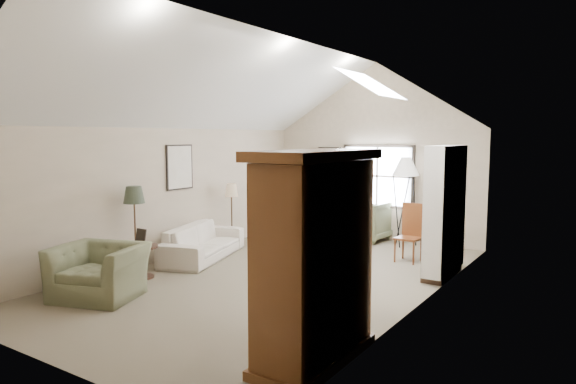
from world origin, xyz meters
The scene contains 18 objects.
room_shell centered at (0.00, 0.00, 3.21)m, with size 5.01×8.01×4.00m.
window centered at (0.10, 3.96, 1.45)m, with size 1.72×0.08×1.42m, color black.
skylight centered at (1.30, 0.90, 3.22)m, with size 0.80×1.20×0.52m, color white, non-canonical shape.
wall_art centered at (-1.88, 1.94, 1.73)m, with size 1.97×3.71×0.88m.
armoire centered at (2.18, -2.40, 1.10)m, with size 0.60×1.50×2.20m, color brown.
tv_alcove centered at (2.34, 1.60, 1.15)m, with size 0.32×1.30×2.10m, color white.
media_console centered at (2.32, 1.60, 0.30)m, with size 0.34×1.18×0.60m, color #382316.
tv_panel centered at (2.32, 1.60, 0.92)m, with size 0.05×0.90×0.55m, color black.
sofa centered at (-1.93, 0.34, 0.32)m, with size 2.19×0.86×0.64m, color beige.
armchair_near centered at (-1.53, -2.30, 0.39)m, with size 1.19×1.04×0.77m, color #585E42.
armchair_far centered at (-0.03, 3.70, 0.45)m, with size 0.97×0.99×0.90m, color #626D4C.
coffee_table centered at (-0.29, 0.89, 0.21)m, with size 0.80×0.45×0.41m, color #3E2119.
bowl centered at (-0.29, 0.89, 0.43)m, with size 0.19×0.19×0.05m, color #321F14.
side_table centered at (-1.83, -1.26, 0.27)m, with size 0.55×0.55×0.55m, color #3B2218.
side_chair centered at (1.48, 2.25, 0.55)m, with size 0.43×0.43×1.10m, color brown.
tripod_lamp centered at (0.92, 3.54, 0.97)m, with size 0.56×0.56×1.95m, color silver, non-canonical shape.
dark_lamp centered at (-2.20, -1.06, 0.76)m, with size 0.37×0.37×1.53m, color black, non-canonical shape.
tan_lamp centered at (-2.20, 1.54, 0.69)m, with size 0.27×0.27×1.37m, color tan, non-canonical shape.
Camera 1 is at (4.80, -6.88, 2.35)m, focal length 32.00 mm.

